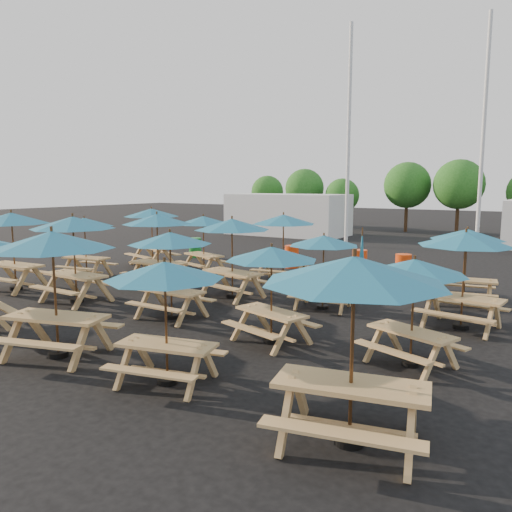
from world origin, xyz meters
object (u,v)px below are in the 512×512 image
Objects in this scene: picnic_unit_6 at (157,223)px; picnic_unit_19 at (467,238)px; picnic_unit_7 at (203,223)px; waste_bin_2 at (360,262)px; picnic_unit_2 at (84,225)px; picnic_unit_18 at (466,244)px; picnic_unit_10 at (232,229)px; waste_bin_3 at (403,267)px; picnic_unit_15 at (361,265)px; picnic_unit_1 at (12,222)px; picnic_unit_17 at (414,272)px; picnic_unit_14 at (324,244)px; waste_bin_0 at (195,248)px; picnic_unit_5 at (73,227)px; picnic_unit_13 at (272,259)px; picnic_unit_12 at (165,277)px; picnic_unit_11 at (283,223)px; picnic_unit_3 at (152,216)px; picnic_unit_16 at (354,280)px; waste_bin_1 at (292,257)px; picnic_unit_9 at (170,243)px; picnic_unit_8 at (52,247)px.

picnic_unit_19 is (9.31, 2.82, -0.24)m from picnic_unit_6.
picnic_unit_7 reaches higher than waste_bin_2.
picnic_unit_18 reaches higher than picnic_unit_2.
picnic_unit_10 reaches higher than waste_bin_3.
picnic_unit_10 is 1.28× the size of picnic_unit_15.
picnic_unit_17 is (12.92, -0.00, -0.42)m from picnic_unit_1.
picnic_unit_14 is 2.42× the size of waste_bin_0.
picnic_unit_13 is (6.78, -0.17, -0.36)m from picnic_unit_5.
picnic_unit_2 is 0.97× the size of picnic_unit_12.
picnic_unit_1 reaches higher than picnic_unit_14.
picnic_unit_11 is 4.73m from waste_bin_3.
picnic_unit_13 is (9.76, -6.37, -0.27)m from picnic_unit_3.
picnic_unit_16 reaches higher than picnic_unit_7.
picnic_unit_2 is 0.91× the size of picnic_unit_7.
waste_bin_0 is 10.03m from waste_bin_3.
picnic_unit_14 is at bearing -2.15° from picnic_unit_3.
picnic_unit_7 is at bearing 174.02° from picnic_unit_11.
picnic_unit_19 reaches higher than waste_bin_1.
picnic_unit_19 is at bearing 4.77° from picnic_unit_2.
picnic_unit_15 is 0.85× the size of picnic_unit_18.
waste_bin_1 is (-4.09, 5.68, -1.34)m from picnic_unit_14.
picnic_unit_5 reaches higher than picnic_unit_7.
picnic_unit_14 is at bearing 14.59° from picnic_unit_10.
picnic_unit_11 reaches higher than picnic_unit_18.
picnic_unit_5 is 2.75× the size of waste_bin_1.
picnic_unit_16 is (3.46, -6.52, 0.42)m from picnic_unit_14.
picnic_unit_12 is 12.75m from waste_bin_1.
picnic_unit_12 is at bearing -113.48° from picnic_unit_18.
picnic_unit_18 is 2.63× the size of waste_bin_1.
picnic_unit_16 reaches higher than waste_bin_0.
picnic_unit_1 reaches higher than picnic_unit_18.
picnic_unit_3 is at bearing 136.88° from picnic_unit_9.
waste_bin_2 is 1.00× the size of waste_bin_3.
picnic_unit_19 is 8.02m from waste_bin_1.
picnic_unit_17 is 2.70× the size of waste_bin_2.
waste_bin_3 is at bearing 104.74° from picnic_unit_13.
picnic_unit_7 is 1.09× the size of picnic_unit_19.
picnic_unit_1 is 1.05× the size of picnic_unit_12.
picnic_unit_5 reaches higher than waste_bin_2.
picnic_unit_15 reaches higher than waste_bin_1.
picnic_unit_11 is at bearing 19.32° from picnic_unit_7.
picnic_unit_9 is 11.16m from waste_bin_0.
picnic_unit_12 is at bearing -116.81° from picnic_unit_17.
picnic_unit_3 is at bearing 152.97° from picnic_unit_14.
picnic_unit_14 is at bearing -173.41° from picnic_unit_18.
picnic_unit_2 is at bearing 138.65° from picnic_unit_5.
waste_bin_1 is (-1.30, 12.15, -1.76)m from picnic_unit_8.
picnic_unit_16 is at bearing -19.00° from picnic_unit_1.
picnic_unit_3 is 7.23m from picnic_unit_10.
picnic_unit_1 is 1.03× the size of picnic_unit_6.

